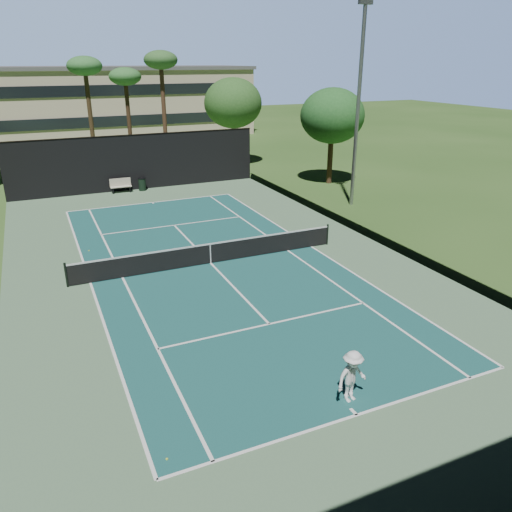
{
  "coord_description": "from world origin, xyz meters",
  "views": [
    {
      "loc": [
        -6.98,
        -20.77,
        8.96
      ],
      "look_at": [
        1.0,
        -3.0,
        1.3
      ],
      "focal_mm": 35.0,
      "sensor_mm": 36.0,
      "label": 1
    }
  ],
  "objects_px": {
    "tennis_ball_b": "(209,253)",
    "park_bench": "(121,185)",
    "tennis_ball_a": "(167,459)",
    "trash_bin": "(142,184)",
    "tennis_ball_c": "(233,243)",
    "tennis_ball_d": "(89,251)",
    "player": "(352,377)",
    "tennis_net": "(210,253)"
  },
  "relations": [
    {
      "from": "tennis_net",
      "to": "tennis_ball_d",
      "type": "relative_size",
      "value": 206.88
    },
    {
      "from": "tennis_net",
      "to": "tennis_ball_a",
      "type": "relative_size",
      "value": 204.19
    },
    {
      "from": "tennis_ball_b",
      "to": "trash_bin",
      "type": "bearing_deg",
      "value": 90.9
    },
    {
      "from": "tennis_net",
      "to": "trash_bin",
      "type": "distance_m",
      "value": 15.52
    },
    {
      "from": "tennis_ball_c",
      "to": "tennis_ball_d",
      "type": "bearing_deg",
      "value": 165.24
    },
    {
      "from": "tennis_ball_a",
      "to": "trash_bin",
      "type": "distance_m",
      "value": 27.39
    },
    {
      "from": "tennis_ball_a",
      "to": "park_bench",
      "type": "xyz_separation_m",
      "value": [
        3.7,
        26.94,
        0.52
      ]
    },
    {
      "from": "trash_bin",
      "to": "tennis_ball_d",
      "type": "bearing_deg",
      "value": -114.38
    },
    {
      "from": "tennis_ball_b",
      "to": "tennis_ball_d",
      "type": "relative_size",
      "value": 0.95
    },
    {
      "from": "tennis_ball_c",
      "to": "trash_bin",
      "type": "xyz_separation_m",
      "value": [
        -1.87,
        13.32,
        0.45
      ]
    },
    {
      "from": "player",
      "to": "tennis_ball_a",
      "type": "relative_size",
      "value": 24.94
    },
    {
      "from": "player",
      "to": "trash_bin",
      "type": "xyz_separation_m",
      "value": [
        -0.08,
        26.77,
        -0.31
      ]
    },
    {
      "from": "tennis_ball_d",
      "to": "trash_bin",
      "type": "bearing_deg",
      "value": 65.62
    },
    {
      "from": "player",
      "to": "tennis_ball_a",
      "type": "distance_m",
      "value": 5.38
    },
    {
      "from": "tennis_ball_b",
      "to": "park_bench",
      "type": "xyz_separation_m",
      "value": [
        -1.76,
        14.28,
        0.52
      ]
    },
    {
      "from": "trash_bin",
      "to": "player",
      "type": "bearing_deg",
      "value": -89.83
    },
    {
      "from": "tennis_net",
      "to": "tennis_ball_a",
      "type": "xyz_separation_m",
      "value": [
        -5.1,
        -11.36,
        -0.53
      ]
    },
    {
      "from": "player",
      "to": "tennis_ball_a",
      "type": "height_order",
      "value": "player"
    },
    {
      "from": "tennis_net",
      "to": "tennis_ball_d",
      "type": "height_order",
      "value": "tennis_net"
    },
    {
      "from": "tennis_net",
      "to": "tennis_ball_d",
      "type": "xyz_separation_m",
      "value": [
        -5.06,
        4.06,
        -0.53
      ]
    },
    {
      "from": "tennis_ball_b",
      "to": "park_bench",
      "type": "relative_size",
      "value": 0.04
    },
    {
      "from": "tennis_ball_a",
      "to": "tennis_ball_c",
      "type": "relative_size",
      "value": 1.06
    },
    {
      "from": "tennis_net",
      "to": "player",
      "type": "bearing_deg",
      "value": -88.89
    },
    {
      "from": "tennis_ball_a",
      "to": "tennis_ball_d",
      "type": "height_order",
      "value": "same"
    },
    {
      "from": "park_bench",
      "to": "tennis_ball_a",
      "type": "bearing_deg",
      "value": -97.83
    },
    {
      "from": "tennis_ball_a",
      "to": "trash_bin",
      "type": "relative_size",
      "value": 0.07
    },
    {
      "from": "tennis_ball_c",
      "to": "park_bench",
      "type": "relative_size",
      "value": 0.04
    },
    {
      "from": "tennis_net",
      "to": "tennis_ball_c",
      "type": "relative_size",
      "value": 215.53
    },
    {
      "from": "trash_bin",
      "to": "tennis_net",
      "type": "bearing_deg",
      "value": -90.51
    },
    {
      "from": "tennis_ball_c",
      "to": "tennis_ball_d",
      "type": "distance_m",
      "value": 7.31
    },
    {
      "from": "tennis_ball_b",
      "to": "trash_bin",
      "type": "height_order",
      "value": "trash_bin"
    },
    {
      "from": "tennis_ball_a",
      "to": "tennis_ball_d",
      "type": "distance_m",
      "value": 15.42
    },
    {
      "from": "tennis_ball_d",
      "to": "tennis_ball_a",
      "type": "bearing_deg",
      "value": -90.17
    },
    {
      "from": "tennis_ball_d",
      "to": "park_bench",
      "type": "height_order",
      "value": "park_bench"
    },
    {
      "from": "tennis_ball_a",
      "to": "tennis_ball_b",
      "type": "relative_size",
      "value": 1.07
    },
    {
      "from": "tennis_ball_b",
      "to": "park_bench",
      "type": "bearing_deg",
      "value": 97.03
    },
    {
      "from": "tennis_ball_b",
      "to": "tennis_ball_c",
      "type": "height_order",
      "value": "same"
    },
    {
      "from": "player",
      "to": "tennis_ball_c",
      "type": "relative_size",
      "value": 26.33
    },
    {
      "from": "tennis_ball_a",
      "to": "tennis_ball_d",
      "type": "bearing_deg",
      "value": 89.83
    },
    {
      "from": "tennis_ball_b",
      "to": "tennis_ball_c",
      "type": "xyz_separation_m",
      "value": [
        1.65,
        0.9,
        0.0
      ]
    },
    {
      "from": "tennis_net",
      "to": "player",
      "type": "relative_size",
      "value": 8.19
    },
    {
      "from": "tennis_ball_a",
      "to": "tennis_ball_c",
      "type": "bearing_deg",
      "value": 62.32
    }
  ]
}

